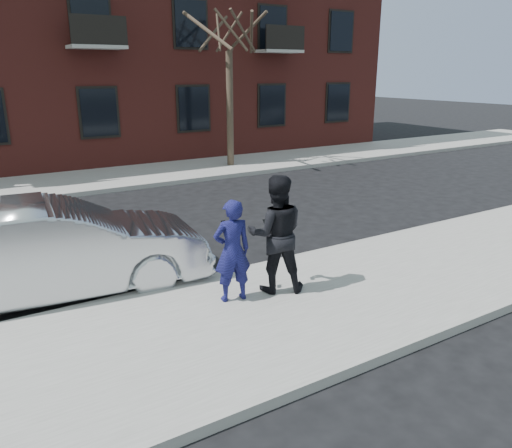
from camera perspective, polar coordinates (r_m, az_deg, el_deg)
ground at (r=8.48m, az=6.51°, el=-8.65°), size 100.00×100.00×0.00m
near_sidewalk at (r=8.28m, az=7.60°, el=-8.80°), size 50.00×3.50×0.15m
near_curb at (r=9.61m, az=0.82°, el=-4.87°), size 50.00×0.10×0.15m
far_sidewalk at (r=18.23m, az=-15.83°, el=5.09°), size 50.00×3.50×0.15m
far_curb at (r=16.54m, az=-14.06°, el=4.04°), size 50.00×0.10×0.15m
apartment_building at (r=25.03m, az=-17.03°, el=22.13°), size 24.30×10.30×12.30m
street_tree at (r=19.43m, az=-3.16°, el=22.57°), size 3.60×3.60×6.80m
silver_sedan at (r=8.94m, az=-21.81°, el=-2.75°), size 5.13×2.23×1.64m
man_hoodie at (r=7.81m, az=-2.74°, el=-3.08°), size 0.66×0.54×1.66m
man_peacoat at (r=8.12m, az=2.30°, el=-1.15°), size 1.18×1.08×1.96m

